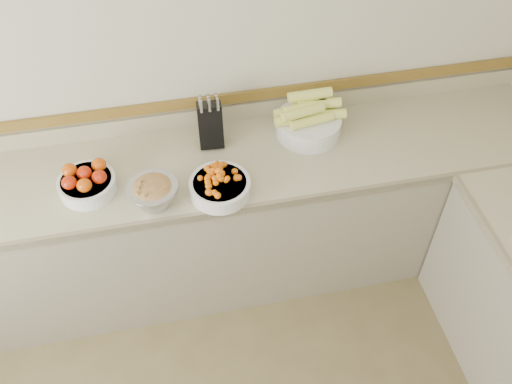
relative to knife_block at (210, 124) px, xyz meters
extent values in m
plane|color=beige|center=(-0.21, 0.16, 0.28)|extent=(4.00, 0.00, 4.00)
cube|color=tan|center=(-0.21, -0.16, -0.14)|extent=(4.00, 0.65, 0.04)
cube|color=gray|center=(-0.21, -0.16, -0.59)|extent=(4.00, 0.63, 0.86)
cube|color=#817457|center=(-0.21, -0.48, -0.14)|extent=(4.00, 0.02, 0.04)
cube|color=tan|center=(-0.21, 0.15, -0.07)|extent=(4.00, 0.02, 0.10)
cube|color=brown|center=(-0.21, 0.15, 0.03)|extent=(4.00, 0.02, 0.06)
cube|color=black|center=(0.00, 0.00, -0.01)|extent=(0.13, 0.16, 0.25)
cylinder|color=silver|center=(-0.04, -0.03, 0.14)|extent=(0.02, 0.03, 0.06)
cylinder|color=silver|center=(0.00, -0.03, 0.14)|extent=(0.02, 0.03, 0.06)
cylinder|color=silver|center=(0.04, -0.03, 0.14)|extent=(0.02, 0.03, 0.06)
cylinder|color=silver|center=(-0.04, 0.00, 0.14)|extent=(0.02, 0.03, 0.06)
cylinder|color=silver|center=(0.00, 0.00, 0.14)|extent=(0.02, 0.03, 0.06)
cylinder|color=silver|center=(0.04, 0.00, 0.14)|extent=(0.02, 0.03, 0.06)
cylinder|color=silver|center=(-0.04, 0.02, 0.14)|extent=(0.02, 0.03, 0.06)
cylinder|color=silver|center=(0.00, 0.02, 0.14)|extent=(0.02, 0.03, 0.06)
cylinder|color=silver|center=(0.04, 0.02, 0.14)|extent=(0.02, 0.03, 0.06)
cylinder|color=white|center=(-0.63, -0.22, -0.09)|extent=(0.27, 0.27, 0.07)
torus|color=white|center=(-0.63, -0.22, -0.05)|extent=(0.28, 0.28, 0.01)
cylinder|color=white|center=(-0.63, -0.22, -0.05)|extent=(0.24, 0.24, 0.01)
ellipsoid|color=#BA2207|center=(-0.70, -0.26, -0.02)|extent=(0.07, 0.07, 0.06)
ellipsoid|color=#CC4907|center=(-0.63, -0.29, -0.02)|extent=(0.07, 0.07, 0.06)
ellipsoid|color=#BA2207|center=(-0.56, -0.25, -0.02)|extent=(0.07, 0.07, 0.06)
ellipsoid|color=#CC4907|center=(-0.70, -0.17, -0.02)|extent=(0.07, 0.07, 0.06)
ellipsoid|color=#BA2207|center=(-0.63, -0.21, -0.02)|extent=(0.07, 0.07, 0.06)
ellipsoid|color=#CC4907|center=(-0.56, -0.16, -0.02)|extent=(0.07, 0.07, 0.06)
cylinder|color=white|center=(-0.01, -0.37, -0.08)|extent=(0.29, 0.29, 0.08)
torus|color=white|center=(-0.01, -0.37, -0.05)|extent=(0.29, 0.29, 0.01)
cylinder|color=white|center=(-0.01, -0.37, -0.05)|extent=(0.25, 0.25, 0.01)
sphere|color=#D35907|center=(-0.05, -0.35, 0.00)|extent=(0.03, 0.03, 0.03)
sphere|color=#D35907|center=(0.01, -0.38, 0.00)|extent=(0.03, 0.03, 0.03)
sphere|color=#D35907|center=(-0.04, -0.35, 0.00)|extent=(0.03, 0.03, 0.03)
sphere|color=#D35907|center=(-0.02, -0.38, 0.01)|extent=(0.03, 0.03, 0.03)
sphere|color=#D35907|center=(-0.01, -0.39, 0.00)|extent=(0.03, 0.03, 0.03)
sphere|color=#D35907|center=(0.06, -0.43, -0.02)|extent=(0.03, 0.03, 0.03)
sphere|color=#D35907|center=(0.06, -0.33, -0.02)|extent=(0.03, 0.03, 0.03)
sphere|color=#D35907|center=(-0.09, -0.42, -0.02)|extent=(0.03, 0.03, 0.03)
sphere|color=#D35907|center=(-0.03, -0.28, -0.02)|extent=(0.03, 0.03, 0.03)
sphere|color=#D35907|center=(0.02, -0.34, 0.01)|extent=(0.03, 0.03, 0.03)
sphere|color=#D35907|center=(0.00, -0.43, -0.01)|extent=(0.03, 0.03, 0.03)
sphere|color=#D35907|center=(-0.02, -0.38, 0.01)|extent=(0.03, 0.03, 0.03)
sphere|color=#D35907|center=(-0.02, -0.32, 0.00)|extent=(0.03, 0.03, 0.03)
sphere|color=#D35907|center=(0.00, -0.36, 0.00)|extent=(0.03, 0.03, 0.03)
sphere|color=#D35907|center=(0.08, -0.39, -0.02)|extent=(0.03, 0.03, 0.03)
sphere|color=#D35907|center=(0.07, -0.32, -0.03)|extent=(0.03, 0.03, 0.03)
sphere|color=#D35907|center=(-0.07, -0.45, -0.02)|extent=(0.03, 0.03, 0.03)
sphere|color=#D35907|center=(-0.02, -0.37, 0.02)|extent=(0.03, 0.03, 0.03)
sphere|color=#D35907|center=(-0.07, -0.33, 0.00)|extent=(0.03, 0.03, 0.03)
sphere|color=#D35907|center=(0.04, -0.32, -0.01)|extent=(0.03, 0.03, 0.03)
sphere|color=#D35907|center=(-0.04, -0.39, 0.00)|extent=(0.03, 0.03, 0.03)
sphere|color=#D35907|center=(-0.04, -0.36, 0.01)|extent=(0.03, 0.03, 0.03)
sphere|color=#D35907|center=(0.04, -0.29, -0.02)|extent=(0.03, 0.03, 0.03)
sphere|color=#D35907|center=(-0.01, -0.37, 0.01)|extent=(0.03, 0.03, 0.03)
sphere|color=#D35907|center=(-0.01, -0.26, -0.03)|extent=(0.03, 0.03, 0.03)
sphere|color=#D35907|center=(0.02, -0.36, -0.01)|extent=(0.03, 0.03, 0.03)
sphere|color=#D35907|center=(-0.02, -0.37, 0.01)|extent=(0.03, 0.03, 0.03)
sphere|color=#D35907|center=(-0.10, -0.39, -0.02)|extent=(0.03, 0.03, 0.03)
sphere|color=#D35907|center=(0.07, -0.38, -0.02)|extent=(0.03, 0.03, 0.03)
sphere|color=#D35907|center=(-0.11, -0.35, -0.02)|extent=(0.03, 0.03, 0.03)
sphere|color=#D35907|center=(-0.01, -0.36, 0.01)|extent=(0.03, 0.03, 0.03)
sphere|color=#D35907|center=(-0.06, -0.38, 0.00)|extent=(0.03, 0.03, 0.03)
sphere|color=#D35907|center=(-0.04, -0.47, -0.03)|extent=(0.03, 0.03, 0.03)
sphere|color=#D35907|center=(-0.03, -0.40, 0.00)|extent=(0.03, 0.03, 0.03)
sphere|color=#D35907|center=(-0.01, -0.44, -0.01)|extent=(0.03, 0.03, 0.03)
sphere|color=#D35907|center=(0.05, -0.43, -0.02)|extent=(0.03, 0.03, 0.03)
sphere|color=#D35907|center=(0.02, -0.40, 0.00)|extent=(0.03, 0.03, 0.03)
sphere|color=#D35907|center=(0.06, -0.32, -0.02)|extent=(0.03, 0.03, 0.03)
sphere|color=#D35907|center=(-0.05, -0.37, 0.00)|extent=(0.03, 0.03, 0.03)
sphere|color=#D35907|center=(0.07, -0.41, -0.02)|extent=(0.03, 0.03, 0.03)
sphere|color=#D35907|center=(-0.07, -0.41, -0.02)|extent=(0.03, 0.03, 0.03)
sphere|color=#D35907|center=(0.00, -0.39, 0.01)|extent=(0.03, 0.03, 0.03)
cylinder|color=white|center=(0.51, -0.03, -0.07)|extent=(0.34, 0.34, 0.10)
torus|color=white|center=(0.51, -0.03, -0.03)|extent=(0.34, 0.34, 0.01)
cylinder|color=#DCE05D|center=(0.44, -0.06, 0.00)|extent=(0.23, 0.06, 0.05)
cylinder|color=#DCE05D|center=(0.51, -0.08, 0.00)|extent=(0.23, 0.09, 0.05)
cylinder|color=#DCE05D|center=(0.58, -0.05, 0.00)|extent=(0.23, 0.08, 0.05)
cylinder|color=#DCE05D|center=(0.45, 0.01, 0.00)|extent=(0.23, 0.07, 0.05)
cylinder|color=#DCE05D|center=(0.55, 0.02, 0.00)|extent=(0.23, 0.09, 0.05)
cylinder|color=#DCE05D|center=(0.49, -0.03, 0.05)|extent=(0.23, 0.08, 0.05)
cylinder|color=#DCE05D|center=(0.56, -0.02, 0.05)|extent=(0.23, 0.07, 0.05)
cylinder|color=#DCE05D|center=(0.52, 0.00, 0.10)|extent=(0.23, 0.06, 0.05)
cylinder|color=#DCE05D|center=(0.46, -0.07, 0.05)|extent=(0.23, 0.09, 0.05)
cylinder|color=#B2B2BA|center=(-0.33, -0.37, -0.07)|extent=(0.24, 0.24, 0.11)
torus|color=#B2B2BA|center=(-0.33, -0.37, -0.01)|extent=(0.25, 0.25, 0.01)
ellipsoid|color=#AE1314|center=(-0.33, -0.37, -0.02)|extent=(0.20, 0.20, 0.06)
cube|color=#AE1314|center=(-0.38, -0.34, 0.01)|extent=(0.02, 0.02, 0.02)
cube|color=#77B357|center=(-0.27, -0.40, 0.00)|extent=(0.02, 0.02, 0.02)
cube|color=#AE1314|center=(-0.31, -0.38, -0.01)|extent=(0.02, 0.02, 0.02)
cube|color=#77B357|center=(-0.27, -0.39, 0.00)|extent=(0.02, 0.02, 0.02)
cube|color=#AE1314|center=(-0.33, -0.34, -0.01)|extent=(0.02, 0.02, 0.02)
cube|color=#77B357|center=(-0.29, -0.39, 0.00)|extent=(0.02, 0.02, 0.02)
cube|color=#AE1314|center=(-0.31, -0.37, -0.01)|extent=(0.02, 0.02, 0.02)
cube|color=#77B357|center=(-0.39, -0.38, 0.01)|extent=(0.02, 0.02, 0.02)
cube|color=#AE1314|center=(-0.35, -0.37, 0.00)|extent=(0.02, 0.02, 0.02)
cube|color=#77B357|center=(-0.36, -0.43, 0.00)|extent=(0.02, 0.02, 0.02)
cube|color=#AE1314|center=(-0.36, -0.36, 0.00)|extent=(0.02, 0.02, 0.02)
cube|color=#77B357|center=(-0.39, -0.40, 0.00)|extent=(0.02, 0.02, 0.02)
cube|color=#AE1314|center=(-0.31, -0.39, 0.00)|extent=(0.02, 0.02, 0.02)
cube|color=#77B357|center=(-0.33, -0.37, 0.00)|extent=(0.02, 0.02, 0.02)
camera|label=1|loc=(-0.22, -2.21, 1.89)|focal=40.00mm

